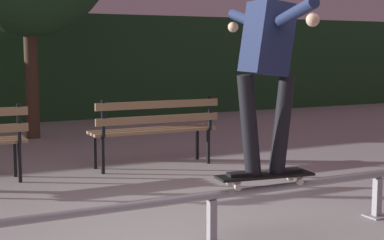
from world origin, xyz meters
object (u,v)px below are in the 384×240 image
at_px(grind_rail, 212,204).
at_px(skateboard, 265,176).
at_px(skateboarder, 267,56).
at_px(park_bench_left_center, 155,125).

xyz_separation_m(grind_rail, skateboard, (0.47, -0.00, 0.17)).
bearing_deg(skateboarder, park_bench_left_center, 84.24).
xyz_separation_m(skateboard, skateboarder, (0.00, -0.00, 0.94)).
xyz_separation_m(skateboarder, park_bench_left_center, (0.29, 2.87, -0.88)).
bearing_deg(grind_rail, park_bench_left_center, 75.08).
bearing_deg(skateboarder, skateboard, 172.30).
bearing_deg(park_bench_left_center, grind_rail, -104.92).
xyz_separation_m(skateboard, park_bench_left_center, (0.29, 2.87, 0.05)).
bearing_deg(grind_rail, skateboarder, -0.05).
bearing_deg(skateboard, grind_rail, 180.00).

